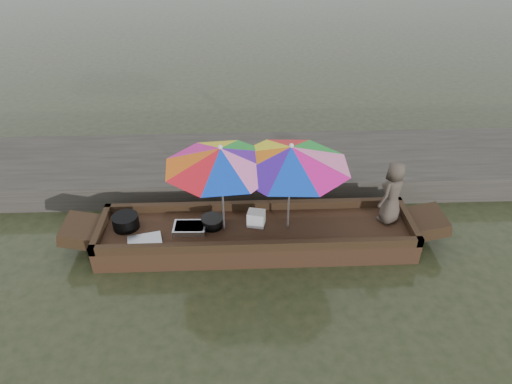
{
  "coord_description": "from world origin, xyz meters",
  "views": [
    {
      "loc": [
        -0.25,
        -5.97,
        4.98
      ],
      "look_at": [
        0.0,
        0.1,
        1.0
      ],
      "focal_mm": 32.0,
      "sensor_mm": 36.0,
      "label": 1
    }
  ],
  "objects_px": {
    "charcoal_grill": "(212,222)",
    "umbrella_stern": "(289,188)",
    "cooking_pot": "(126,222)",
    "umbrella_bow": "(222,190)",
    "boat_hull": "(256,236)",
    "tray_crayfish": "(190,228)",
    "supply_bag": "(256,218)",
    "vendor": "(393,192)",
    "tray_scallop": "(145,242)"
  },
  "relations": [
    {
      "from": "cooking_pot",
      "to": "tray_scallop",
      "type": "xyz_separation_m",
      "value": [
        0.37,
        -0.43,
        -0.08
      ]
    },
    {
      "from": "tray_scallop",
      "to": "charcoal_grill",
      "type": "xyz_separation_m",
      "value": [
        1.05,
        0.4,
        0.05
      ]
    },
    {
      "from": "umbrella_bow",
      "to": "umbrella_stern",
      "type": "relative_size",
      "value": 0.96
    },
    {
      "from": "tray_scallop",
      "to": "charcoal_grill",
      "type": "distance_m",
      "value": 1.12
    },
    {
      "from": "tray_crayfish",
      "to": "charcoal_grill",
      "type": "distance_m",
      "value": 0.38
    },
    {
      "from": "tray_crayfish",
      "to": "vendor",
      "type": "relative_size",
      "value": 0.47
    },
    {
      "from": "boat_hull",
      "to": "umbrella_bow",
      "type": "relative_size",
      "value": 2.9
    },
    {
      "from": "charcoal_grill",
      "to": "umbrella_bow",
      "type": "relative_size",
      "value": 0.19
    },
    {
      "from": "cooking_pot",
      "to": "charcoal_grill",
      "type": "xyz_separation_m",
      "value": [
        1.42,
        -0.04,
        -0.03
      ]
    },
    {
      "from": "vendor",
      "to": "tray_crayfish",
      "type": "bearing_deg",
      "value": -40.07
    },
    {
      "from": "umbrella_stern",
      "to": "boat_hull",
      "type": "bearing_deg",
      "value": 180.0
    },
    {
      "from": "boat_hull",
      "to": "cooking_pot",
      "type": "height_order",
      "value": "cooking_pot"
    },
    {
      "from": "charcoal_grill",
      "to": "supply_bag",
      "type": "height_order",
      "value": "supply_bag"
    },
    {
      "from": "umbrella_stern",
      "to": "tray_crayfish",
      "type": "bearing_deg",
      "value": -179.85
    },
    {
      "from": "boat_hull",
      "to": "vendor",
      "type": "relative_size",
      "value": 4.65
    },
    {
      "from": "boat_hull",
      "to": "umbrella_stern",
      "type": "xyz_separation_m",
      "value": [
        0.52,
        0.0,
        0.95
      ]
    },
    {
      "from": "cooking_pot",
      "to": "tray_crayfish",
      "type": "distance_m",
      "value": 1.06
    },
    {
      "from": "cooking_pot",
      "to": "umbrella_bow",
      "type": "bearing_deg",
      "value": -4.06
    },
    {
      "from": "boat_hull",
      "to": "tray_crayfish",
      "type": "height_order",
      "value": "tray_crayfish"
    },
    {
      "from": "supply_bag",
      "to": "vendor",
      "type": "xyz_separation_m",
      "value": [
        2.23,
        0.05,
        0.43
      ]
    },
    {
      "from": "supply_bag",
      "to": "cooking_pot",
      "type": "bearing_deg",
      "value": 179.54
    },
    {
      "from": "cooking_pot",
      "to": "vendor",
      "type": "height_order",
      "value": "vendor"
    },
    {
      "from": "charcoal_grill",
      "to": "vendor",
      "type": "distance_m",
      "value": 3.0
    },
    {
      "from": "umbrella_bow",
      "to": "vendor",
      "type": "bearing_deg",
      "value": 3.0
    },
    {
      "from": "cooking_pot",
      "to": "supply_bag",
      "type": "height_order",
      "value": "supply_bag"
    },
    {
      "from": "tray_scallop",
      "to": "umbrella_bow",
      "type": "distance_m",
      "value": 1.49
    },
    {
      "from": "tray_crayfish",
      "to": "tray_scallop",
      "type": "height_order",
      "value": "tray_crayfish"
    },
    {
      "from": "tray_crayfish",
      "to": "umbrella_bow",
      "type": "distance_m",
      "value": 0.92
    },
    {
      "from": "tray_crayfish",
      "to": "supply_bag",
      "type": "distance_m",
      "value": 1.11
    },
    {
      "from": "tray_scallop",
      "to": "charcoal_grill",
      "type": "relative_size",
      "value": 1.52
    },
    {
      "from": "supply_bag",
      "to": "vendor",
      "type": "bearing_deg",
      "value": 1.21
    },
    {
      "from": "boat_hull",
      "to": "charcoal_grill",
      "type": "bearing_deg",
      "value": 173.81
    },
    {
      "from": "tray_scallop",
      "to": "umbrella_stern",
      "type": "xyz_separation_m",
      "value": [
        2.3,
        0.32,
        0.74
      ]
    },
    {
      "from": "charcoal_grill",
      "to": "supply_bag",
      "type": "distance_m",
      "value": 0.73
    },
    {
      "from": "supply_bag",
      "to": "vendor",
      "type": "height_order",
      "value": "vendor"
    },
    {
      "from": "cooking_pot",
      "to": "charcoal_grill",
      "type": "distance_m",
      "value": 1.42
    },
    {
      "from": "tray_crayfish",
      "to": "supply_bag",
      "type": "height_order",
      "value": "supply_bag"
    },
    {
      "from": "umbrella_bow",
      "to": "supply_bag",
      "type": "bearing_deg",
      "value": 10.39
    },
    {
      "from": "charcoal_grill",
      "to": "cooking_pot",
      "type": "bearing_deg",
      "value": 178.55
    },
    {
      "from": "cooking_pot",
      "to": "umbrella_bow",
      "type": "relative_size",
      "value": 0.24
    },
    {
      "from": "tray_scallop",
      "to": "umbrella_stern",
      "type": "distance_m",
      "value": 2.44
    },
    {
      "from": "boat_hull",
      "to": "tray_scallop",
      "type": "bearing_deg",
      "value": -169.9
    },
    {
      "from": "tray_crayfish",
      "to": "supply_bag",
      "type": "bearing_deg",
      "value": 5.29
    },
    {
      "from": "cooking_pot",
      "to": "umbrella_stern",
      "type": "height_order",
      "value": "umbrella_stern"
    },
    {
      "from": "charcoal_grill",
      "to": "umbrella_stern",
      "type": "relative_size",
      "value": 0.18
    },
    {
      "from": "charcoal_grill",
      "to": "supply_bag",
      "type": "relative_size",
      "value": 1.23
    },
    {
      "from": "cooking_pot",
      "to": "supply_bag",
      "type": "xyz_separation_m",
      "value": [
        2.15,
        -0.02,
        0.02
      ]
    },
    {
      "from": "boat_hull",
      "to": "umbrella_bow",
      "type": "distance_m",
      "value": 1.09
    },
    {
      "from": "umbrella_stern",
      "to": "cooking_pot",
      "type": "bearing_deg",
      "value": 177.54
    },
    {
      "from": "charcoal_grill",
      "to": "tray_scallop",
      "type": "bearing_deg",
      "value": -159.37
    }
  ]
}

